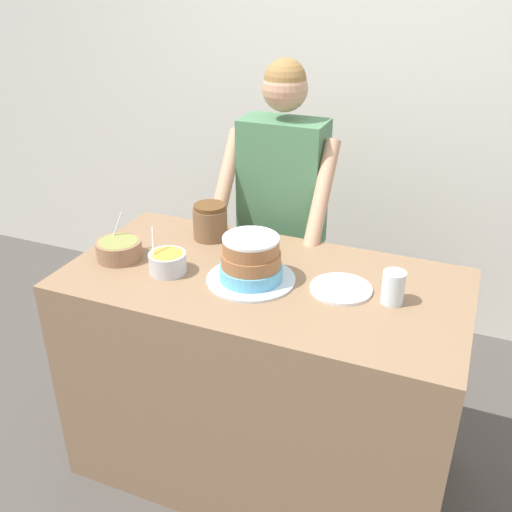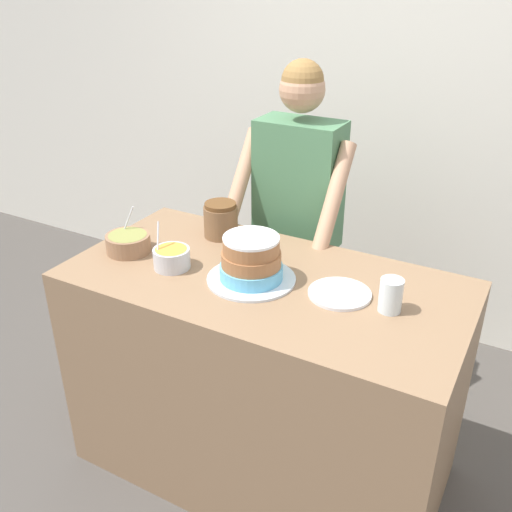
{
  "view_description": "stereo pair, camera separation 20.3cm",
  "coord_description": "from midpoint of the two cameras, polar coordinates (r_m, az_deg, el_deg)",
  "views": [
    {
      "loc": [
        0.68,
        -1.33,
        1.96
      ],
      "look_at": [
        -0.01,
        0.34,
        1.04
      ],
      "focal_mm": 40.0,
      "sensor_mm": 36.0,
      "label": 1
    },
    {
      "loc": [
        0.86,
        -1.25,
        1.96
      ],
      "look_at": [
        -0.01,
        0.34,
        1.04
      ],
      "focal_mm": 40.0,
      "sensor_mm": 36.0,
      "label": 2
    }
  ],
  "objects": [
    {
      "name": "ceramic_plate",
      "position": [
        2.03,
        11.22,
        -3.79
      ],
      "size": [
        0.22,
        0.22,
        0.01
      ],
      "color": "silver",
      "rests_on": "counter"
    },
    {
      "name": "frosting_bowl_olive",
      "position": [
        2.31,
        -10.23,
        1.3
      ],
      "size": [
        0.18,
        0.18,
        0.17
      ],
      "color": "#936B4C",
      "rests_on": "counter"
    },
    {
      "name": "wall_back",
      "position": [
        3.25,
        15.03,
        14.46
      ],
      "size": [
        10.0,
        0.05,
        2.6
      ],
      "color": "silver",
      "rests_on": "ground_plane"
    },
    {
      "name": "drinking_glass",
      "position": [
        1.96,
        16.26,
        -3.88
      ],
      "size": [
        0.08,
        0.08,
        0.12
      ],
      "color": "silver",
      "rests_on": "counter"
    },
    {
      "name": "cake",
      "position": [
        2.05,
        2.35,
        -0.61
      ],
      "size": [
        0.33,
        0.33,
        0.17
      ],
      "color": "silver",
      "rests_on": "counter"
    },
    {
      "name": "person_baker",
      "position": [
        2.63,
        6.36,
        5.03
      ],
      "size": [
        0.51,
        0.45,
        1.62
      ],
      "color": "#2D2D38",
      "rests_on": "ground_plane"
    },
    {
      "name": "counter",
      "position": [
        2.37,
        3.25,
        -12.15
      ],
      "size": [
        1.49,
        0.75,
        0.93
      ],
      "color": "#8C6B4C",
      "rests_on": "ground_plane"
    },
    {
      "name": "frosting_bowl_orange",
      "position": [
        2.16,
        -5.81,
        -0.2
      ],
      "size": [
        0.14,
        0.14,
        0.17
      ],
      "color": "silver",
      "rests_on": "counter"
    },
    {
      "name": "stoneware_jar",
      "position": [
        2.4,
        -1.13,
        3.58
      ],
      "size": [
        0.14,
        0.14,
        0.15
      ],
      "color": "brown",
      "rests_on": "counter"
    }
  ]
}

